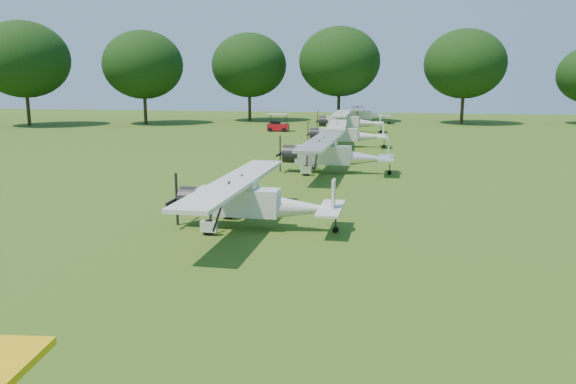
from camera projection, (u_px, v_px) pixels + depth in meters
name	position (u px, v px, depth m)	size (l,w,h in m)	color
ground	(255.00, 224.00, 22.82)	(160.00, 160.00, 0.00)	#2F4F13
tree_belt	(347.00, 17.00, 20.75)	(137.36, 130.27, 14.52)	black
aircraft_3	(251.00, 198.00, 21.88)	(6.76, 10.73, 2.12)	silver
aircraft_4	(332.00, 152.00, 34.98)	(7.25, 11.52, 2.28)	silver
aircraft_5	(344.00, 132.00, 48.55)	(6.96, 11.09, 2.18)	silver
aircraft_6	(348.00, 120.00, 62.40)	(7.49, 11.90, 2.35)	silver
aircraft_7	(362.00, 113.00, 74.77)	(7.29, 11.60, 2.28)	silver
golf_cart	(278.00, 125.00, 63.51)	(2.36, 1.49, 1.99)	#AC0C16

